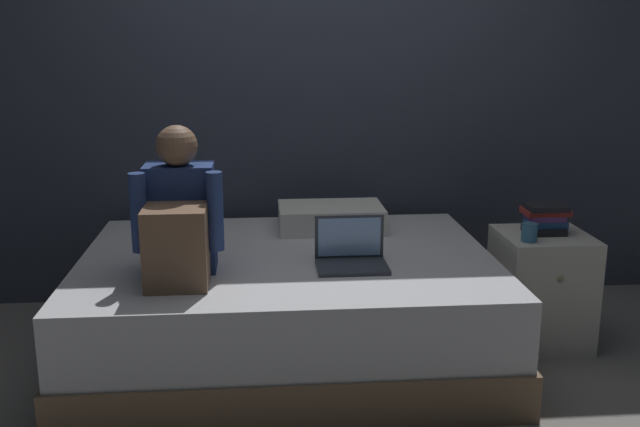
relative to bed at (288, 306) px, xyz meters
The scene contains 9 objects.
ground_plane 0.44m from the bed, 56.31° to the right, with size 8.00×8.00×0.00m, color gray.
wall_back 1.43m from the bed, 77.47° to the left, with size 5.60×0.10×2.70m, color #383D4C.
bed is the anchor object (origin of this frame).
nightstand 1.30m from the bed, ahead, with size 0.44×0.46×0.58m.
person_sitting 0.75m from the bed, 150.24° to the right, with size 0.39×0.44×0.66m.
laptop 0.47m from the bed, 35.04° to the right, with size 0.32×0.23×0.22m.
pillow 0.61m from the bed, 60.34° to the left, with size 0.56×0.36×0.13m, color silver.
book_stack 1.37m from the bed, ahead, with size 0.22×0.17×0.15m.
mug 1.23m from the bed, ahead, with size 0.08×0.08×0.09m, color teal.
Camera 1 is at (-0.33, -3.03, 1.56)m, focal length 40.63 mm.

